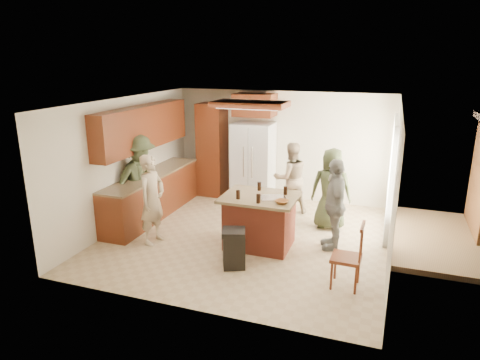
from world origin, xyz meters
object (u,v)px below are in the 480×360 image
(person_behind_left, at_px, (291,178))
(kitchen_island, at_px, (260,221))
(person_front_left, at_px, (152,200))
(person_counter, at_px, (140,180))
(person_behind_right, at_px, (331,189))
(trash_bin, at_px, (234,248))
(person_side_right, at_px, (334,204))
(refrigerator, at_px, (253,162))
(spindle_chair, at_px, (348,258))

(person_behind_left, bearing_deg, kitchen_island, 56.44)
(person_front_left, xyz_separation_m, person_counter, (-0.69, 0.70, 0.09))
(person_behind_right, distance_m, trash_bin, 2.51)
(person_side_right, bearing_deg, kitchen_island, -87.87)
(person_behind_left, xyz_separation_m, person_counter, (-2.66, -1.62, 0.14))
(person_front_left, bearing_deg, person_side_right, -68.19)
(person_front_left, relative_size, kitchen_island, 1.26)
(person_behind_right, distance_m, kitchen_island, 1.67)
(person_front_left, xyz_separation_m, refrigerator, (0.95, 2.88, 0.09))
(kitchen_island, height_order, spindle_chair, spindle_chair)
(person_behind_right, relative_size, person_side_right, 0.99)
(person_behind_left, xyz_separation_m, trash_bin, (-0.28, -2.72, -0.45))
(trash_bin, bearing_deg, person_counter, 155.01)
(person_front_left, bearing_deg, person_behind_right, -52.33)
(spindle_chair, bearing_deg, person_counter, 164.57)
(person_side_right, height_order, spindle_chair, person_side_right)
(person_behind_right, distance_m, person_side_right, 0.92)
(refrigerator, distance_m, trash_bin, 3.42)
(person_behind_left, bearing_deg, spindle_chair, 88.61)
(kitchen_island, bearing_deg, person_behind_right, 50.31)
(person_front_left, height_order, person_side_right, person_front_left)
(person_front_left, distance_m, refrigerator, 3.03)
(person_side_right, bearing_deg, spindle_chair, 2.50)
(person_front_left, bearing_deg, trash_bin, -97.00)
(trash_bin, distance_m, spindle_chair, 1.77)
(spindle_chair, bearing_deg, person_behind_right, 104.45)
(refrigerator, xyz_separation_m, trash_bin, (0.74, -3.29, -0.58))
(spindle_chair, bearing_deg, person_behind_left, 118.31)
(refrigerator, distance_m, kitchen_island, 2.59)
(trash_bin, bearing_deg, kitchen_island, 80.11)
(person_counter, bearing_deg, trash_bin, -99.94)
(person_side_right, height_order, refrigerator, refrigerator)
(person_behind_left, distance_m, person_side_right, 1.85)
(spindle_chair, bearing_deg, person_front_left, 172.70)
(person_counter, height_order, spindle_chair, person_counter)
(person_front_left, bearing_deg, person_counter, 51.08)
(person_front_left, height_order, refrigerator, refrigerator)
(person_behind_left, height_order, kitchen_island, person_behind_left)
(person_behind_right, height_order, person_counter, person_counter)
(person_counter, bearing_deg, kitchen_island, -79.87)
(person_side_right, height_order, trash_bin, person_side_right)
(person_side_right, distance_m, kitchen_island, 1.32)
(person_behind_left, distance_m, person_behind_right, 1.09)
(refrigerator, distance_m, spindle_chair, 4.18)
(person_front_left, distance_m, person_behind_right, 3.38)
(person_front_left, distance_m, person_side_right, 3.19)
(person_behind_left, height_order, person_side_right, person_side_right)
(person_behind_right, xyz_separation_m, refrigerator, (-1.94, 1.14, 0.11))
(person_behind_left, bearing_deg, person_front_left, 19.94)
(person_behind_right, bearing_deg, person_behind_left, -33.78)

